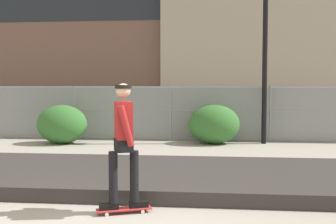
{
  "coord_description": "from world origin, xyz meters",
  "views": [
    {
      "loc": [
        1.39,
        -4.94,
        1.86
      ],
      "look_at": [
        0.48,
        3.76,
        1.31
      ],
      "focal_mm": 44.83,
      "sensor_mm": 36.0,
      "label": 1
    }
  ],
  "objects_px": {
    "street_lamp": "(265,18)",
    "shrub_center": "(214,124)",
    "parked_car_mid": "(265,112)",
    "skater": "(124,137)",
    "shrub_left": "(62,124)",
    "parked_car_near": "(119,111)",
    "skateboard": "(124,209)"
  },
  "relations": [
    {
      "from": "parked_car_near",
      "to": "shrub_left",
      "type": "bearing_deg",
      "value": -106.81
    },
    {
      "from": "street_lamp",
      "to": "shrub_left",
      "type": "distance_m",
      "value": 7.33
    },
    {
      "from": "parked_car_mid",
      "to": "shrub_center",
      "type": "distance_m",
      "value": 3.63
    },
    {
      "from": "street_lamp",
      "to": "parked_car_near",
      "type": "relative_size",
      "value": 1.44
    },
    {
      "from": "skater",
      "to": "street_lamp",
      "type": "xyz_separation_m",
      "value": [
        2.94,
        7.76,
        2.9
      ]
    },
    {
      "from": "street_lamp",
      "to": "skateboard",
      "type": "bearing_deg",
      "value": -110.72
    },
    {
      "from": "skater",
      "to": "parked_car_near",
      "type": "distance_m",
      "value": 10.92
    },
    {
      "from": "shrub_left",
      "to": "shrub_center",
      "type": "distance_m",
      "value": 4.89
    },
    {
      "from": "parked_car_mid",
      "to": "parked_car_near",
      "type": "bearing_deg",
      "value": 179.4
    },
    {
      "from": "skateboard",
      "to": "parked_car_mid",
      "type": "relative_size",
      "value": 0.18
    },
    {
      "from": "street_lamp",
      "to": "shrub_center",
      "type": "bearing_deg",
      "value": -171.95
    },
    {
      "from": "shrub_left",
      "to": "skater",
      "type": "bearing_deg",
      "value": -63.48
    },
    {
      "from": "skateboard",
      "to": "skater",
      "type": "bearing_deg",
      "value": 75.96
    },
    {
      "from": "shrub_left",
      "to": "shrub_center",
      "type": "height_order",
      "value": "shrub_center"
    },
    {
      "from": "parked_car_mid",
      "to": "shrub_center",
      "type": "xyz_separation_m",
      "value": [
        -1.97,
        -3.04,
        -0.21
      ]
    },
    {
      "from": "skateboard",
      "to": "parked_car_near",
      "type": "height_order",
      "value": "parked_car_near"
    },
    {
      "from": "skateboard",
      "to": "parked_car_mid",
      "type": "height_order",
      "value": "parked_car_mid"
    },
    {
      "from": "parked_car_near",
      "to": "street_lamp",
      "type": "bearing_deg",
      "value": -28.09
    },
    {
      "from": "shrub_left",
      "to": "parked_car_mid",
      "type": "bearing_deg",
      "value": 27.16
    },
    {
      "from": "skateboard",
      "to": "shrub_center",
      "type": "bearing_deg",
      "value": 79.94
    },
    {
      "from": "parked_car_near",
      "to": "parked_car_mid",
      "type": "height_order",
      "value": "same"
    },
    {
      "from": "shrub_center",
      "to": "skater",
      "type": "bearing_deg",
      "value": -100.06
    },
    {
      "from": "skater",
      "to": "shrub_left",
      "type": "distance_m",
      "value": 7.92
    },
    {
      "from": "street_lamp",
      "to": "shrub_center",
      "type": "height_order",
      "value": "street_lamp"
    },
    {
      "from": "parked_car_mid",
      "to": "street_lamp",
      "type": "bearing_deg",
      "value": -97.54
    },
    {
      "from": "skater",
      "to": "parked_car_near",
      "type": "relative_size",
      "value": 0.41
    },
    {
      "from": "parked_car_near",
      "to": "shrub_center",
      "type": "distance_m",
      "value": 4.9
    },
    {
      "from": "skateboard",
      "to": "shrub_center",
      "type": "xyz_separation_m",
      "value": [
        1.34,
        7.54,
        0.57
      ]
    },
    {
      "from": "street_lamp",
      "to": "parked_car_mid",
      "type": "xyz_separation_m",
      "value": [
        0.37,
        2.81,
        -3.17
      ]
    },
    {
      "from": "street_lamp",
      "to": "parked_car_mid",
      "type": "height_order",
      "value": "street_lamp"
    },
    {
      "from": "skateboard",
      "to": "shrub_left",
      "type": "bearing_deg",
      "value": 116.52
    },
    {
      "from": "shrub_left",
      "to": "skateboard",
      "type": "bearing_deg",
      "value": -63.48
    }
  ]
}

